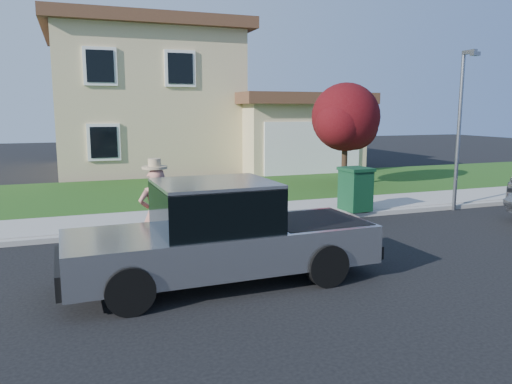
{
  "coord_description": "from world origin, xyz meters",
  "views": [
    {
      "loc": [
        -3.37,
        -8.69,
        2.89
      ],
      "look_at": [
        0.16,
        0.94,
        1.2
      ],
      "focal_mm": 35.0,
      "sensor_mm": 36.0,
      "label": 1
    }
  ],
  "objects_px": {
    "trash_bin": "(355,189)",
    "woman": "(156,212)",
    "pickup_truck": "(221,236)",
    "street_lamp": "(461,121)",
    "ornamental_tree": "(346,120)"
  },
  "relations": [
    {
      "from": "pickup_truck",
      "to": "woman",
      "type": "bearing_deg",
      "value": 114.89
    },
    {
      "from": "pickup_truck",
      "to": "street_lamp",
      "type": "height_order",
      "value": "street_lamp"
    },
    {
      "from": "woman",
      "to": "pickup_truck",
      "type": "bearing_deg",
      "value": 111.64
    },
    {
      "from": "woman",
      "to": "trash_bin",
      "type": "relative_size",
      "value": 1.68
    },
    {
      "from": "woman",
      "to": "street_lamp",
      "type": "relative_size",
      "value": 0.44
    },
    {
      "from": "pickup_truck",
      "to": "trash_bin",
      "type": "relative_size",
      "value": 4.5
    },
    {
      "from": "pickup_truck",
      "to": "woman",
      "type": "relative_size",
      "value": 2.68
    },
    {
      "from": "trash_bin",
      "to": "street_lamp",
      "type": "bearing_deg",
      "value": -11.57
    },
    {
      "from": "street_lamp",
      "to": "woman",
      "type": "bearing_deg",
      "value": -165.33
    },
    {
      "from": "ornamental_tree",
      "to": "street_lamp",
      "type": "bearing_deg",
      "value": -78.94
    },
    {
      "from": "woman",
      "to": "street_lamp",
      "type": "xyz_separation_m",
      "value": [
        8.93,
        1.9,
        1.64
      ]
    },
    {
      "from": "trash_bin",
      "to": "woman",
      "type": "bearing_deg",
      "value": -162.63
    },
    {
      "from": "ornamental_tree",
      "to": "pickup_truck",
      "type": "bearing_deg",
      "value": -130.86
    },
    {
      "from": "ornamental_tree",
      "to": "trash_bin",
      "type": "relative_size",
      "value": 3.19
    },
    {
      "from": "ornamental_tree",
      "to": "woman",
      "type": "bearing_deg",
      "value": -140.35
    }
  ]
}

